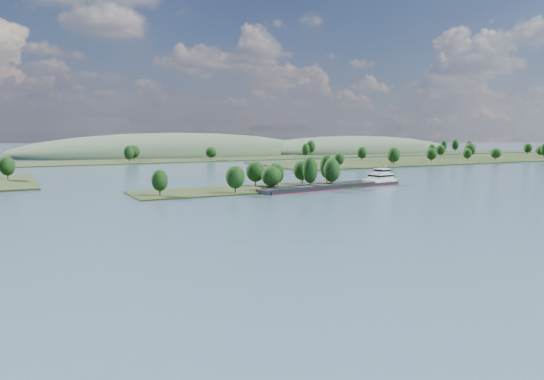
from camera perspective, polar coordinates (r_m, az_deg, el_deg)
ground at (r=174.96m, az=5.59°, el=-2.05°), size 1800.00×1800.00×0.00m
tree_island at (r=229.77m, az=-0.44°, el=1.14°), size 100.00×30.00×15.16m
right_bank at (r=460.08m, az=18.16°, el=3.16°), size 320.00×90.00×14.41m
back_shoreline at (r=438.42m, az=-13.34°, el=3.12°), size 900.00×60.00×15.55m
hill_east at (r=609.19m, az=8.74°, el=4.09°), size 260.00×140.00×36.00m
hill_west at (r=548.44m, az=-10.52°, el=3.78°), size 320.00×160.00×44.00m
cargo_barge at (r=238.68m, az=7.50°, el=0.56°), size 75.85×19.76×10.19m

